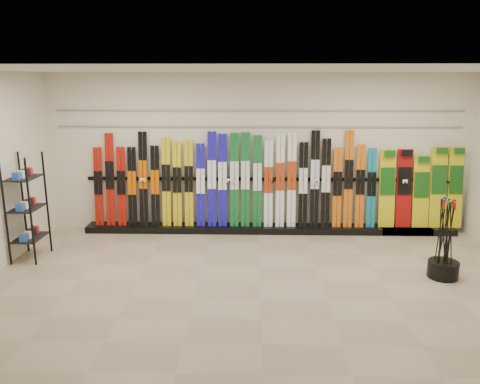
{
  "coord_description": "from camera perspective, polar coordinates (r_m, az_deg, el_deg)",
  "views": [
    {
      "loc": [
        -0.13,
        -6.33,
        2.89
      ],
      "look_at": [
        -0.31,
        1.0,
        1.1
      ],
      "focal_mm": 35.0,
      "sensor_mm": 36.0,
      "label": 1
    }
  ],
  "objects": [
    {
      "name": "ski_rack_base",
      "position": [
        9.07,
        3.59,
        -4.49
      ],
      "size": [
        8.0,
        0.4,
        0.12
      ],
      "primitive_type": "cube",
      "color": "black",
      "rests_on": "floor"
    },
    {
      "name": "ski_poles",
      "position": [
        7.49,
        23.68,
        -5.21
      ],
      "size": [
        0.25,
        0.35,
        1.18
      ],
      "color": "black",
      "rests_on": "pole_bin"
    },
    {
      "name": "snowboards",
      "position": [
        9.49,
        21.21,
        0.37
      ],
      "size": [
        1.57,
        0.24,
        1.52
      ],
      "color": "gold",
      "rests_on": "ski_rack_base"
    },
    {
      "name": "back_wall",
      "position": [
        8.94,
        2.23,
        4.76
      ],
      "size": [
        8.0,
        0.0,
        8.0
      ],
      "primitive_type": "plane",
      "rotation": [
        1.57,
        0.0,
        0.0
      ],
      "color": "beige",
      "rests_on": "floor"
    },
    {
      "name": "accessory_rack",
      "position": [
        8.29,
        -24.56,
        -1.72
      ],
      "size": [
        0.4,
        0.6,
        1.72
      ],
      "primitive_type": "cube",
      "color": "black",
      "rests_on": "floor"
    },
    {
      "name": "skis",
      "position": [
        8.88,
        -0.59,
        1.14
      ],
      "size": [
        5.37,
        0.23,
        1.83
      ],
      "color": "#A21108",
      "rests_on": "ski_rack_base"
    },
    {
      "name": "floor",
      "position": [
        6.96,
        2.4,
        -10.82
      ],
      "size": [
        8.0,
        8.0,
        0.0
      ],
      "primitive_type": "plane",
      "color": "tan",
      "rests_on": "ground"
    },
    {
      "name": "pole_bin",
      "position": [
        7.66,
        23.51,
        -8.63
      ],
      "size": [
        0.44,
        0.44,
        0.25
      ],
      "primitive_type": "cylinder",
      "color": "black",
      "rests_on": "floor"
    },
    {
      "name": "slatwall_rail_1",
      "position": [
        8.83,
        2.28,
        9.87
      ],
      "size": [
        7.6,
        0.02,
        0.03
      ],
      "primitive_type": "cube",
      "color": "gray",
      "rests_on": "back_wall"
    },
    {
      "name": "ceiling",
      "position": [
        6.34,
        2.67,
        14.7
      ],
      "size": [
        8.0,
        8.0,
        0.0
      ],
      "primitive_type": "plane",
      "rotation": [
        3.14,
        0.0,
        0.0
      ],
      "color": "silver",
      "rests_on": "back_wall"
    },
    {
      "name": "slatwall_rail_0",
      "position": [
        8.86,
        2.26,
        7.93
      ],
      "size": [
        7.6,
        0.02,
        0.03
      ],
      "primitive_type": "cube",
      "color": "gray",
      "rests_on": "back_wall"
    }
  ]
}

